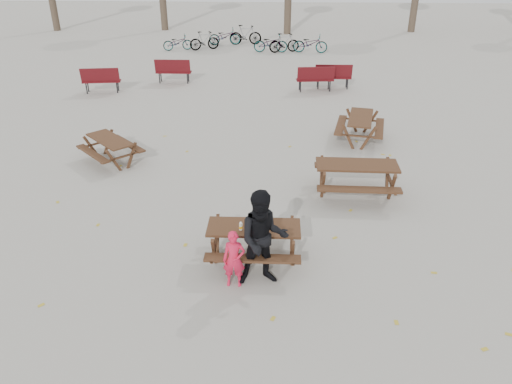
{
  "coord_description": "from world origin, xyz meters",
  "views": [
    {
      "loc": [
        0.38,
        -8.18,
        5.85
      ],
      "look_at": [
        0.0,
        1.0,
        1.0
      ],
      "focal_mm": 35.0,
      "sensor_mm": 36.0,
      "label": 1
    }
  ],
  "objects_px": {
    "main_picnic_table": "(254,235)",
    "picnic_table_far": "(360,129)",
    "picnic_table_north": "(111,150)",
    "food_tray": "(252,228)",
    "child": "(234,259)",
    "adult": "(263,239)",
    "soda_bottle": "(241,227)",
    "picnic_table_east": "(356,180)"
  },
  "relations": [
    {
      "from": "adult",
      "to": "food_tray",
      "type": "bearing_deg",
      "value": 103.86
    },
    {
      "from": "child",
      "to": "picnic_table_far",
      "type": "distance_m",
      "value": 8.03
    },
    {
      "from": "adult",
      "to": "soda_bottle",
      "type": "bearing_deg",
      "value": 120.64
    },
    {
      "from": "main_picnic_table",
      "to": "picnic_table_far",
      "type": "xyz_separation_m",
      "value": [
        2.99,
        6.52,
        -0.2
      ]
    },
    {
      "from": "picnic_table_east",
      "to": "picnic_table_north",
      "type": "relative_size",
      "value": 1.21
    },
    {
      "from": "child",
      "to": "picnic_table_east",
      "type": "distance_m",
      "value": 4.53
    },
    {
      "from": "food_tray",
      "to": "soda_bottle",
      "type": "relative_size",
      "value": 1.06
    },
    {
      "from": "picnic_table_north",
      "to": "child",
      "type": "bearing_deg",
      "value": -8.42
    },
    {
      "from": "soda_bottle",
      "to": "picnic_table_far",
      "type": "height_order",
      "value": "soda_bottle"
    },
    {
      "from": "picnic_table_north",
      "to": "picnic_table_far",
      "type": "bearing_deg",
      "value": 60.63
    },
    {
      "from": "child",
      "to": "soda_bottle",
      "type": "bearing_deg",
      "value": 81.77
    },
    {
      "from": "food_tray",
      "to": "picnic_table_north",
      "type": "xyz_separation_m",
      "value": [
        -4.19,
        4.66,
        -0.44
      ]
    },
    {
      "from": "food_tray",
      "to": "picnic_table_north",
      "type": "distance_m",
      "value": 6.28
    },
    {
      "from": "adult",
      "to": "picnic_table_north",
      "type": "bearing_deg",
      "value": 122.16
    },
    {
      "from": "soda_bottle",
      "to": "picnic_table_north",
      "type": "bearing_deg",
      "value": 130.33
    },
    {
      "from": "picnic_table_east",
      "to": "picnic_table_north",
      "type": "xyz_separation_m",
      "value": [
        -6.6,
        1.73,
        -0.07
      ]
    },
    {
      "from": "child",
      "to": "adult",
      "type": "bearing_deg",
      "value": 11.09
    },
    {
      "from": "main_picnic_table",
      "to": "picnic_table_north",
      "type": "xyz_separation_m",
      "value": [
        -4.23,
        4.57,
        -0.24
      ]
    },
    {
      "from": "main_picnic_table",
      "to": "adult",
      "type": "bearing_deg",
      "value": -73.77
    },
    {
      "from": "main_picnic_table",
      "to": "picnic_table_east",
      "type": "relative_size",
      "value": 0.92
    },
    {
      "from": "food_tray",
      "to": "picnic_table_far",
      "type": "xyz_separation_m",
      "value": [
        3.03,
        6.61,
        -0.41
      ]
    },
    {
      "from": "adult",
      "to": "picnic_table_north",
      "type": "height_order",
      "value": "adult"
    },
    {
      "from": "picnic_table_east",
      "to": "picnic_table_north",
      "type": "bearing_deg",
      "value": 166.51
    },
    {
      "from": "picnic_table_east",
      "to": "adult",
      "type": "bearing_deg",
      "value": -120.46
    },
    {
      "from": "food_tray",
      "to": "picnic_table_far",
      "type": "relative_size",
      "value": 0.1
    },
    {
      "from": "child",
      "to": "picnic_table_north",
      "type": "height_order",
      "value": "child"
    },
    {
      "from": "adult",
      "to": "picnic_table_north",
      "type": "xyz_separation_m",
      "value": [
        -4.43,
        5.25,
        -0.59
      ]
    },
    {
      "from": "main_picnic_table",
      "to": "picnic_table_north",
      "type": "relative_size",
      "value": 1.11
    },
    {
      "from": "picnic_table_north",
      "to": "picnic_table_far",
      "type": "distance_m",
      "value": 7.48
    },
    {
      "from": "picnic_table_east",
      "to": "child",
      "type": "bearing_deg",
      "value": -125.33
    },
    {
      "from": "adult",
      "to": "picnic_table_far",
      "type": "xyz_separation_m",
      "value": [
        2.79,
        7.2,
        -0.56
      ]
    },
    {
      "from": "food_tray",
      "to": "main_picnic_table",
      "type": "bearing_deg",
      "value": 67.2
    },
    {
      "from": "main_picnic_table",
      "to": "picnic_table_far",
      "type": "height_order",
      "value": "main_picnic_table"
    },
    {
      "from": "picnic_table_far",
      "to": "picnic_table_north",
      "type": "bearing_deg",
      "value": 116.71
    },
    {
      "from": "adult",
      "to": "picnic_table_far",
      "type": "height_order",
      "value": "adult"
    },
    {
      "from": "child",
      "to": "main_picnic_table",
      "type": "bearing_deg",
      "value": 66.59
    },
    {
      "from": "picnic_table_north",
      "to": "food_tray",
      "type": "bearing_deg",
      "value": -2.5
    },
    {
      "from": "main_picnic_table",
      "to": "food_tray",
      "type": "xyz_separation_m",
      "value": [
        -0.04,
        -0.09,
        0.21
      ]
    },
    {
      "from": "food_tray",
      "to": "picnic_table_far",
      "type": "bearing_deg",
      "value": 65.38
    },
    {
      "from": "main_picnic_table",
      "to": "food_tray",
      "type": "distance_m",
      "value": 0.23
    },
    {
      "from": "food_tray",
      "to": "picnic_table_far",
      "type": "distance_m",
      "value": 7.28
    },
    {
      "from": "main_picnic_table",
      "to": "picnic_table_east",
      "type": "bearing_deg",
      "value": 50.16
    }
  ]
}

